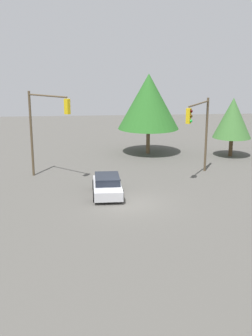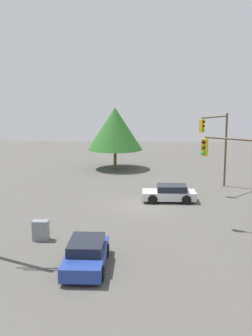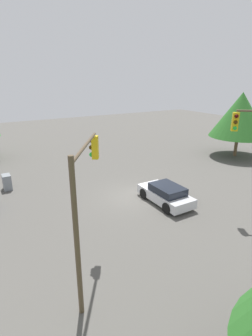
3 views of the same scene
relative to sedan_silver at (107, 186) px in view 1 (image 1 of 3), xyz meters
The scene contains 6 objects.
ground_plane 2.35m from the sedan_silver, 37.32° to the left, with size 80.00×80.00×0.00m, color #54514C.
sedan_silver is the anchor object (origin of this frame).
traffic_signal_main 7.09m from the sedan_silver, 134.20° to the right, with size 2.86×3.20×6.46m.
traffic_signal_cross 8.72m from the sedan_silver, 117.97° to the left, with size 3.91×2.65×5.83m.
tree_right 13.39m from the sedan_silver, 159.73° to the left, with size 5.65×5.65×7.40m.
tree_far 15.79m from the sedan_silver, 130.54° to the left, with size 3.46×3.46×5.34m.
Camera 1 is at (24.81, -2.52, 9.00)m, focal length 45.00 mm.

